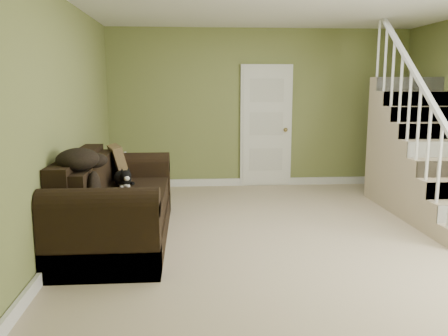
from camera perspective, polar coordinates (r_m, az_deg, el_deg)
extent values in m
cube|color=tan|center=(5.53, 8.45, -7.96)|extent=(5.00, 5.50, 0.01)
cube|color=olive|center=(7.97, 4.35, 7.16)|extent=(5.00, 0.04, 2.60)
cube|color=olive|center=(2.68, 22.06, 0.77)|extent=(5.00, 0.04, 2.60)
cube|color=olive|center=(5.30, -18.65, 5.22)|extent=(0.04, 5.50, 2.60)
cube|color=white|center=(8.10, 4.27, -1.65)|extent=(5.00, 0.04, 0.12)
cube|color=white|center=(5.53, -17.63, -7.67)|extent=(0.04, 5.50, 0.12)
cube|color=white|center=(7.97, 5.07, 5.06)|extent=(0.86, 0.05, 2.02)
cube|color=white|center=(7.95, 5.10, 4.97)|extent=(0.78, 0.04, 1.96)
sphere|color=olive|center=(7.97, 7.42, 4.58)|extent=(0.07, 0.07, 0.07)
cylinder|color=white|center=(5.70, 24.50, 0.58)|extent=(0.04, 0.04, 0.90)
cylinder|color=white|center=(5.91, 23.40, 2.93)|extent=(0.04, 0.04, 0.90)
cylinder|color=white|center=(6.13, 22.37, 5.10)|extent=(0.04, 0.04, 0.90)
cube|color=tan|center=(6.67, 24.37, -1.20)|extent=(1.00, 0.27, 1.00)
cylinder|color=white|center=(6.36, 21.40, 7.13)|extent=(0.04, 0.04, 0.90)
cube|color=tan|center=(6.89, 23.37, 0.04)|extent=(1.00, 0.27, 1.20)
cylinder|color=white|center=(6.60, 20.50, 9.00)|extent=(0.04, 0.04, 0.90)
cube|color=tan|center=(7.11, 22.43, 1.21)|extent=(1.00, 0.27, 1.40)
cylinder|color=white|center=(6.85, 19.66, 10.75)|extent=(0.04, 0.04, 0.90)
cube|color=tan|center=(7.34, 21.55, 2.31)|extent=(1.00, 0.27, 1.60)
cylinder|color=white|center=(7.11, 18.86, 12.36)|extent=(0.04, 0.04, 0.90)
cube|color=tan|center=(7.57, 20.72, 3.35)|extent=(1.00, 0.27, 1.80)
cylinder|color=white|center=(7.37, 18.11, 13.86)|extent=(0.04, 0.04, 0.90)
cube|color=white|center=(6.36, 21.67, 11.17)|extent=(0.06, 2.46, 1.84)
cube|color=black|center=(5.41, -12.49, -6.98)|extent=(1.04, 2.42, 0.27)
cube|color=black|center=(5.32, -11.42, -4.33)|extent=(0.79, 1.82, 0.24)
cube|color=black|center=(4.34, -14.59, -8.52)|extent=(1.04, 0.27, 0.68)
cube|color=black|center=(6.38, -11.21, -2.43)|extent=(1.04, 0.27, 0.68)
cylinder|color=black|center=(4.25, -14.79, -4.16)|extent=(1.04, 0.27, 0.27)
cylinder|color=black|center=(6.32, -11.31, 0.58)|extent=(1.04, 0.27, 0.27)
cube|color=black|center=(5.37, -17.03, -2.11)|extent=(0.22, 1.87, 0.69)
cube|color=black|center=(5.31, -15.29, -1.17)|extent=(0.15, 1.80, 0.38)
cube|color=black|center=(6.86, -12.16, -2.20)|extent=(0.55, 0.55, 0.54)
cylinder|color=silver|center=(6.75, -12.95, 0.77)|extent=(0.06, 0.06, 0.20)
cylinder|color=#28489E|center=(6.75, -12.95, 0.77)|extent=(0.07, 0.07, 0.05)
cylinder|color=white|center=(6.73, -12.99, 1.74)|extent=(0.03, 0.03, 0.03)
cylinder|color=silver|center=(6.76, -11.77, 0.84)|extent=(0.06, 0.06, 0.20)
cylinder|color=#28489E|center=(6.76, -11.77, 0.84)|extent=(0.07, 0.07, 0.05)
cylinder|color=white|center=(6.75, -11.81, 1.80)|extent=(0.03, 0.03, 0.03)
cylinder|color=silver|center=(6.88, -12.18, 0.97)|extent=(0.06, 0.06, 0.20)
cylinder|color=#28489E|center=(6.88, -12.18, 0.97)|extent=(0.07, 0.07, 0.05)
cylinder|color=white|center=(6.86, -12.21, 1.92)|extent=(0.03, 0.03, 0.03)
ellipsoid|color=black|center=(5.68, -12.12, -1.24)|extent=(0.30, 0.39, 0.19)
ellipsoid|color=white|center=(5.60, -12.22, -1.74)|extent=(0.15, 0.17, 0.10)
sphere|color=black|center=(5.49, -12.39, -0.94)|extent=(0.16, 0.16, 0.13)
ellipsoid|color=white|center=(5.44, -12.46, -1.27)|extent=(0.08, 0.07, 0.06)
cone|color=black|center=(5.49, -12.76, -0.25)|extent=(0.06, 0.06, 0.06)
cone|color=black|center=(5.48, -12.04, -0.24)|extent=(0.06, 0.06, 0.06)
cylinder|color=black|center=(5.81, -11.01, -1.67)|extent=(0.18, 0.24, 0.04)
ellipsoid|color=yellow|center=(4.89, -12.60, -3.91)|extent=(0.08, 0.17, 0.05)
cube|color=#492C1D|center=(6.04, -12.50, 0.53)|extent=(0.35, 0.50, 0.47)
ellipsoid|color=black|center=(4.75, -17.19, 1.00)|extent=(0.41, 0.53, 0.21)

